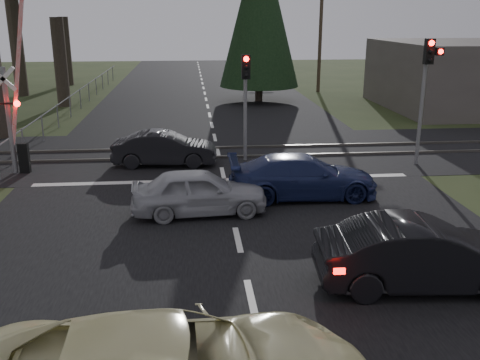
{
  "coord_description": "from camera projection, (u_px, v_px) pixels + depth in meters",
  "views": [
    {
      "loc": [
        -1.13,
        -9.54,
        5.49
      ],
      "look_at": [
        0.15,
        3.97,
        1.3
      ],
      "focal_mm": 40.0,
      "sensor_mm": 36.0,
      "label": 1
    }
  ],
  "objects": [
    {
      "name": "rail_far",
      "position": [
        217.0,
        148.0,
        22.96
      ],
      "size": [
        120.0,
        0.12,
        0.1
      ],
      "primitive_type": "cube",
      "color": "#59544C",
      "rests_on": "ground"
    },
    {
      "name": "rail_corridor",
      "position": [
        218.0,
        153.0,
        22.21
      ],
      "size": [
        120.0,
        8.0,
        0.01
      ],
      "primitive_type": "cube",
      "color": "black",
      "rests_on": "ground"
    },
    {
      "name": "road",
      "position": [
        221.0,
        166.0,
        20.31
      ],
      "size": [
        14.0,
        100.0,
        0.01
      ],
      "primitive_type": "cube",
      "color": "black",
      "rests_on": "ground"
    },
    {
      "name": "utility_pole_mid",
      "position": [
        321.0,
        26.0,
        38.71
      ],
      "size": [
        1.8,
        0.26,
        9.0
      ],
      "color": "#4C3D2D",
      "rests_on": "ground"
    },
    {
      "name": "ground",
      "position": [
        251.0,
        299.0,
        10.8
      ],
      "size": [
        120.0,
        120.0,
        0.0
      ],
      "primitive_type": "plane",
      "color": "#273317",
      "rests_on": "ground"
    },
    {
      "name": "dark_car_far",
      "position": [
        165.0,
        149.0,
        20.28
      ],
      "size": [
        3.98,
        1.6,
        1.28
      ],
      "primitive_type": "imported",
      "rotation": [
        0.0,
        0.0,
        1.51
      ],
      "color": "black",
      "rests_on": "ground"
    },
    {
      "name": "crossing_signal",
      "position": [
        15.0,
        117.0,
        18.84
      ],
      "size": [
        1.62,
        0.38,
        6.96
      ],
      "color": "slate",
      "rests_on": "ground"
    },
    {
      "name": "blue_sedan",
      "position": [
        303.0,
        176.0,
        16.69
      ],
      "size": [
        4.66,
        1.93,
        1.35
      ],
      "primitive_type": "imported",
      "rotation": [
        0.0,
        0.0,
        1.56
      ],
      "color": "navy",
      "rests_on": "ground"
    },
    {
      "name": "conifer_tree",
      "position": [
        260.0,
        7.0,
        34.08
      ],
      "size": [
        5.2,
        5.2,
        11.0
      ],
      "color": "#473D33",
      "rests_on": "ground"
    },
    {
      "name": "fence_left",
      "position": [
        76.0,
        113.0,
        31.5
      ],
      "size": [
        0.1,
        36.0,
        1.2
      ],
      "primitive_type": null,
      "color": "slate",
      "rests_on": "ground"
    },
    {
      "name": "silver_car",
      "position": [
        199.0,
        192.0,
        15.28
      ],
      "size": [
        3.96,
        1.81,
        1.32
      ],
      "primitive_type": "imported",
      "rotation": [
        0.0,
        0.0,
        1.64
      ],
      "color": "#9B9CA2",
      "rests_on": "ground"
    },
    {
      "name": "utility_pole_far",
      "position": [
        270.0,
        22.0,
        62.49
      ],
      "size": [
        1.8,
        0.26,
        9.0
      ],
      "color": "#4C3D2D",
      "rests_on": "ground"
    },
    {
      "name": "traffic_signal_center",
      "position": [
        246.0,
        89.0,
        20.22
      ],
      "size": [
        0.32,
        0.48,
        4.1
      ],
      "color": "slate",
      "rests_on": "ground"
    },
    {
      "name": "rail_near",
      "position": [
        219.0,
        157.0,
        21.44
      ],
      "size": [
        120.0,
        0.12,
        0.1
      ],
      "primitive_type": "cube",
      "color": "#59544C",
      "rests_on": "ground"
    },
    {
      "name": "dark_hatchback",
      "position": [
        423.0,
        255.0,
        11.09
      ],
      "size": [
        4.52,
        1.87,
        1.46
      ],
      "primitive_type": "imported",
      "rotation": [
        0.0,
        0.0,
        1.5
      ],
      "color": "black",
      "rests_on": "ground"
    },
    {
      "name": "stop_line",
      "position": [
        224.0,
        180.0,
        18.59
      ],
      "size": [
        13.0,
        0.35,
        0.0
      ],
      "primitive_type": "cube",
      "color": "silver",
      "rests_on": "ground"
    },
    {
      "name": "traffic_signal_right",
      "position": [
        427.0,
        78.0,
        19.51
      ],
      "size": [
        0.68,
        0.48,
        4.7
      ],
      "color": "slate",
      "rests_on": "ground"
    }
  ]
}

